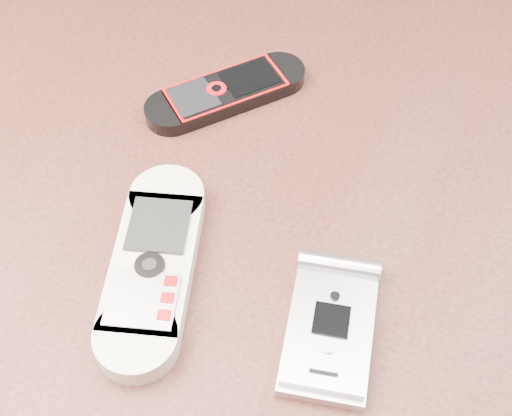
# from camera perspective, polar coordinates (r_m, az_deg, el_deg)

# --- Properties ---
(table) EXTENTS (1.20, 0.80, 0.75)m
(table) POSITION_cam_1_polar(r_m,az_deg,el_deg) (0.58, -0.46, -6.74)
(table) COLOR black
(table) RESTS_ON ground
(nokia_white) EXTENTS (0.09, 0.17, 0.02)m
(nokia_white) POSITION_cam_1_polar(r_m,az_deg,el_deg) (0.46, -8.25, -4.51)
(nokia_white) COLOR silver
(nokia_white) RESTS_ON table
(nokia_black_red) EXTENTS (0.12, 0.13, 0.01)m
(nokia_black_red) POSITION_cam_1_polar(r_m,az_deg,el_deg) (0.56, -2.38, 9.25)
(nokia_black_red) COLOR black
(nokia_black_red) RESTS_ON table
(motorola_razr) EXTENTS (0.07, 0.11, 0.02)m
(motorola_razr) POSITION_cam_1_polar(r_m,az_deg,el_deg) (0.44, 5.93, -9.62)
(motorola_razr) COLOR silver
(motorola_razr) RESTS_ON table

